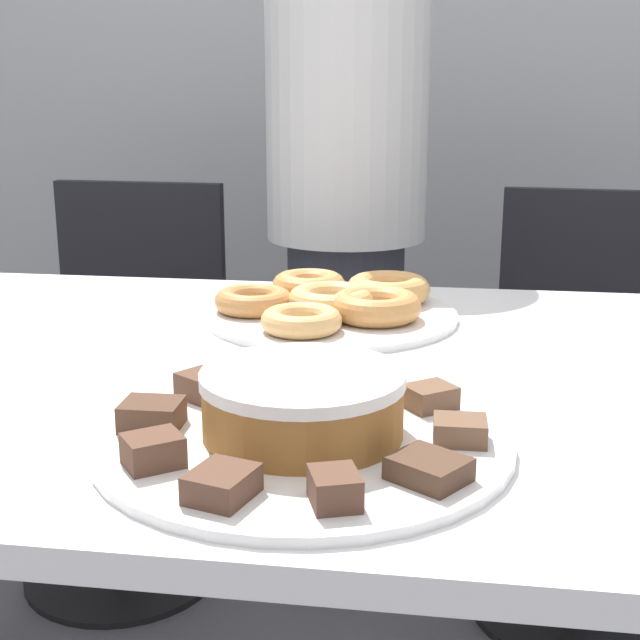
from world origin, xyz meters
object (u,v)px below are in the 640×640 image
office_chair_right (587,421)px  plate_donuts (331,315)px  plate_cake (303,439)px  person_standing (346,214)px  office_chair_left (124,396)px  frosted_cake (303,403)px

office_chair_right → plate_donuts: office_chair_right is taller
plate_cake → office_chair_right: bearing=67.5°
plate_cake → plate_donuts: same height
person_standing → office_chair_right: person_standing is taller
office_chair_left → plate_cake: 1.23m
plate_cake → frosted_cake: size_ratio=2.06×
office_chair_left → frosted_cake: 1.24m
person_standing → plate_donuts: size_ratio=4.32×
frosted_cake → person_standing: bearing=94.6°
plate_donuts → frosted_cake: bearing=-85.5°
person_standing → plate_cake: (0.08, -1.03, -0.07)m
plate_cake → frosted_cake: bearing=135.0°
office_chair_left → office_chair_right: same height
person_standing → frosted_cake: person_standing is taller
office_chair_right → plate_donuts: size_ratio=2.40×
office_chair_right → plate_donuts: bearing=-124.1°
person_standing → office_chair_right: (0.51, 0.00, -0.42)m
office_chair_right → plate_cake: 1.17m
office_chair_right → plate_donuts: 0.81m
person_standing → frosted_cake: (0.08, -1.03, -0.03)m
office_chair_right → person_standing: bearing=-174.8°
office_chair_left → frosted_cake: (0.58, -1.03, 0.39)m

